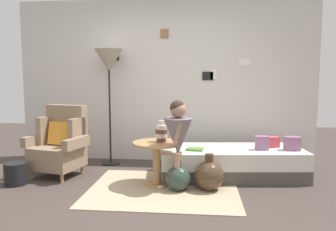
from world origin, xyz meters
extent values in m
plane|color=#423833|center=(0.00, 0.00, 0.00)|extent=(12.00, 12.00, 0.00)
cube|color=silver|center=(0.00, 1.95, 1.30)|extent=(4.80, 0.10, 2.60)
cube|color=black|center=(-0.83, 1.90, 1.69)|extent=(0.18, 0.02, 0.11)
cube|color=#B8B8B1|center=(-0.83, 1.89, 1.69)|extent=(0.14, 0.01, 0.08)
cube|color=olive|center=(0.00, 1.90, 2.05)|extent=(0.13, 0.02, 0.14)
cube|color=#9C9C9B|center=(0.00, 1.89, 2.05)|extent=(0.10, 0.01, 0.11)
cube|color=white|center=(0.78, 1.90, 1.41)|extent=(0.10, 0.02, 0.17)
cube|color=silver|center=(0.78, 1.89, 1.41)|extent=(0.08, 0.01, 0.13)
cube|color=black|center=(0.69, 1.90, 1.38)|extent=(0.17, 0.02, 0.13)
cube|color=gray|center=(0.69, 1.89, 1.38)|extent=(0.13, 0.01, 0.10)
cube|color=white|center=(1.26, 1.90, 1.60)|extent=(0.17, 0.02, 0.11)
cube|color=gray|center=(1.26, 1.89, 1.60)|extent=(0.13, 0.01, 0.09)
cube|color=tan|center=(0.14, 0.46, 0.01)|extent=(1.79, 1.46, 0.01)
cylinder|color=tan|center=(-1.66, 0.70, 0.06)|extent=(0.04, 0.04, 0.12)
cylinder|color=tan|center=(-1.19, 0.59, 0.06)|extent=(0.04, 0.04, 0.12)
cylinder|color=tan|center=(-1.55, 1.14, 0.06)|extent=(0.04, 0.04, 0.12)
cylinder|color=tan|center=(-1.09, 1.02, 0.06)|extent=(0.04, 0.04, 0.12)
cube|color=#8C725B|center=(-1.37, 0.86, 0.27)|extent=(0.72, 0.69, 0.30)
cube|color=#8C725B|center=(-1.32, 1.09, 0.70)|extent=(0.62, 0.28, 0.55)
cube|color=#8C725B|center=(-1.60, 1.02, 0.61)|extent=(0.15, 0.32, 0.39)
cube|color=#8C725B|center=(-1.10, 0.90, 0.61)|extent=(0.15, 0.32, 0.39)
cube|color=#8C725B|center=(-1.70, 0.92, 0.49)|extent=(0.21, 0.51, 0.14)
cube|color=#8C725B|center=(-1.06, 0.77, 0.49)|extent=(0.21, 0.51, 0.14)
cube|color=orange|center=(-1.35, 0.96, 0.58)|extent=(0.39, 0.25, 0.33)
cube|color=#4C4742|center=(1.01, 1.06, 0.09)|extent=(1.97, 0.99, 0.18)
cube|color=silver|center=(1.01, 1.06, 0.29)|extent=(1.97, 0.99, 0.22)
cube|color=gray|center=(1.79, 1.00, 0.49)|extent=(0.20, 0.12, 0.18)
cube|color=#D64C56|center=(1.56, 1.19, 0.47)|extent=(0.22, 0.16, 0.14)
cube|color=gray|center=(1.40, 1.00, 0.49)|extent=(0.17, 0.13, 0.18)
cylinder|color=tan|center=(0.04, 0.61, 0.01)|extent=(0.33, 0.33, 0.02)
cylinder|color=tan|center=(0.04, 0.61, 0.27)|extent=(0.10, 0.10, 0.50)
cylinder|color=tan|center=(0.04, 0.61, 0.54)|extent=(0.60, 0.60, 0.03)
cylinder|color=brown|center=(0.10, 0.63, 0.58)|extent=(0.12, 0.12, 0.05)
cylinder|color=silver|center=(0.10, 0.63, 0.63)|extent=(0.15, 0.15, 0.05)
cylinder|color=brown|center=(0.10, 0.63, 0.68)|extent=(0.15, 0.15, 0.05)
cylinder|color=silver|center=(0.10, 0.63, 0.74)|extent=(0.12, 0.12, 0.05)
cylinder|color=silver|center=(0.10, 0.63, 0.79)|extent=(0.06, 0.06, 0.06)
cylinder|color=black|center=(-0.82, 1.58, 0.01)|extent=(0.28, 0.28, 0.02)
cylinder|color=black|center=(-0.82, 1.58, 0.86)|extent=(0.03, 0.03, 1.69)
cone|color=#9E937F|center=(-0.82, 1.58, 1.62)|extent=(0.43, 0.43, 0.33)
cylinder|color=#A37A60|center=(0.31, 0.41, 0.23)|extent=(0.07, 0.07, 0.46)
cylinder|color=#A37A60|center=(0.33, 0.51, 0.23)|extent=(0.07, 0.07, 0.46)
cone|color=slate|center=(0.32, 0.46, 0.65)|extent=(0.34, 0.34, 0.44)
cylinder|color=slate|center=(0.32, 0.46, 0.80)|extent=(0.17, 0.17, 0.17)
cylinder|color=#A37A60|center=(0.32, 0.34, 0.71)|extent=(0.13, 0.07, 0.30)
cylinder|color=#A37A60|center=(0.36, 0.57, 0.71)|extent=(0.13, 0.07, 0.30)
sphere|color=#A37A60|center=(0.32, 0.46, 0.98)|extent=(0.19, 0.19, 0.19)
sphere|color=#38281E|center=(0.31, 0.46, 1.00)|extent=(0.18, 0.18, 0.18)
cube|color=#4F9536|center=(0.52, 0.88, 0.42)|extent=(0.24, 0.20, 0.03)
sphere|color=#2D3D33|center=(0.32, 0.43, 0.15)|extent=(0.30, 0.30, 0.30)
cylinder|color=#2D3D33|center=(0.32, 0.43, 0.34)|extent=(0.08, 0.08, 0.09)
sphere|color=#473323|center=(0.69, 0.48, 0.18)|extent=(0.36, 0.36, 0.36)
cylinder|color=#473323|center=(0.69, 0.48, 0.40)|extent=(0.10, 0.10, 0.09)
cylinder|color=black|center=(-1.75, 0.46, 0.14)|extent=(0.28, 0.28, 0.28)
camera|label=1|loc=(0.58, -3.36, 1.33)|focal=34.92mm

